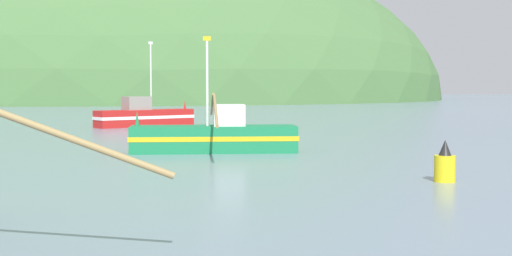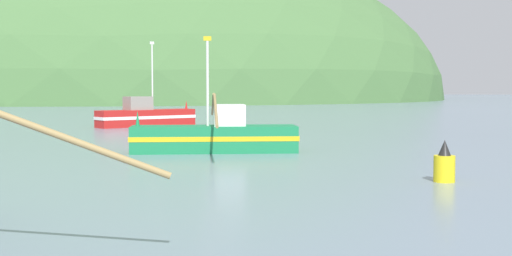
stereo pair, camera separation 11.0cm
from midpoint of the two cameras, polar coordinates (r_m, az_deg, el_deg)
hill_far_left at (r=230.28m, az=-6.39°, el=2.75°), size 161.05×128.84×72.90m
hill_far_center at (r=193.73m, az=-16.25°, el=2.49°), size 205.82×164.66×90.57m
fishing_boat_green at (r=30.66m, az=-3.67°, el=-0.73°), size 7.97×11.33×5.37m
fishing_boat_red at (r=51.74m, az=-9.72°, el=1.03°), size 6.38×7.27×6.58m
channel_buoy at (r=21.83m, az=15.90°, el=-3.09°), size 0.67×0.67×1.34m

